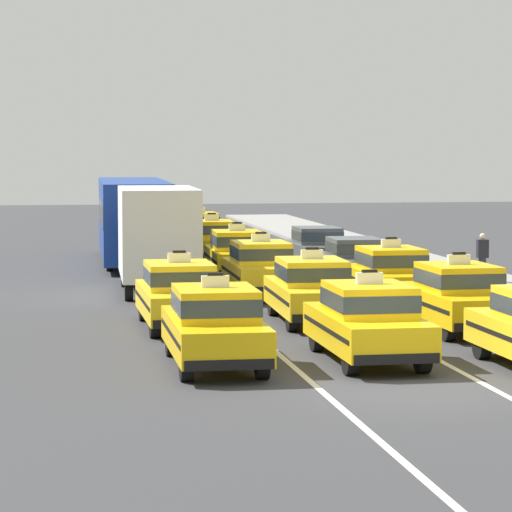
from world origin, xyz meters
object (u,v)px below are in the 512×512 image
object	(u,v)px
taxi_left_nearest	(215,325)
taxi_center_second	(311,289)
taxi_center_third	(260,267)
sedan_right_fifth	(317,247)
pedestrian_near_crosswalk	(482,257)
taxi_left_second	(179,294)
taxi_center_nearest	(368,321)
taxi_right_third	(390,274)
taxi_center_sixth	(198,230)
taxi_right_second	(457,296)
taxi_center_fourth	(237,253)
sedan_right_fourth	(354,260)
taxi_center_fifth	(211,240)
box_truck_left_third	(157,235)
bus_left_fourth	(133,216)

from	to	relation	value
taxi_left_nearest	taxi_center_second	world-z (taller)	same
taxi_center_third	sedan_right_fifth	bearing A→B (deg)	66.47
sedan_right_fifth	pedestrian_near_crosswalk	size ratio (longest dim) A/B	2.73
taxi_left_second	taxi_center_third	bearing A→B (deg)	64.42
taxi_center_second	taxi_center_nearest	bearing A→B (deg)	-90.76
taxi_left_nearest	taxi_right_third	size ratio (longest dim) A/B	1.00
taxi_center_sixth	pedestrian_near_crosswalk	world-z (taller)	taxi_center_sixth
taxi_left_nearest	pedestrian_near_crosswalk	size ratio (longest dim) A/B	2.89
taxi_center_sixth	taxi_right_second	distance (m)	26.26
taxi_center_fourth	taxi_center_sixth	bearing A→B (deg)	89.05
taxi_left_second	taxi_center_sixth	distance (m)	24.68
taxi_right_second	sedan_right_fourth	world-z (taller)	taxi_right_second
taxi_center_second	sedan_right_fifth	xyz separation A→B (m)	(3.23, 14.22, -0.03)
taxi_left_second	sedan_right_fourth	distance (m)	11.10
sedan_right_fifth	pedestrian_near_crosswalk	bearing A→B (deg)	-57.97
taxi_center_fourth	sedan_right_fifth	distance (m)	4.40
taxi_center_sixth	taxi_center_fifth	bearing A→B (deg)	-92.25
taxi_center_second	taxi_center_fifth	world-z (taller)	same
box_truck_left_third	taxi_center_nearest	size ratio (longest dim) A/B	1.54
taxi_center_sixth	taxi_right_second	world-z (taller)	same
taxi_right_second	taxi_center_third	bearing A→B (deg)	112.70
taxi_center_fifth	taxi_right_third	bearing A→B (deg)	-77.37
pedestrian_near_crosswalk	taxi_center_fifth	bearing A→B (deg)	126.79
taxi_center_second	taxi_center_fifth	xyz separation A→B (m)	(-0.23, 17.77, 0.00)
bus_left_fourth	taxi_center_third	distance (m)	12.42
sedan_right_fifth	taxi_center_nearest	bearing A→B (deg)	-99.24
taxi_center_third	taxi_right_third	size ratio (longest dim) A/B	1.00
taxi_center_nearest	pedestrian_near_crosswalk	xyz separation A→B (m)	(7.39, 13.80, 0.07)
taxi_left_second	sedan_right_fifth	world-z (taller)	taxi_left_second
sedan_right_fourth	taxi_center_third	bearing A→B (deg)	-147.39
taxi_left_nearest	taxi_center_sixth	xyz separation A→B (m)	(3.35, 30.21, 0.00)
taxi_center_fourth	sedan_right_fourth	xyz separation A→B (m)	(3.40, -3.02, -0.03)
taxi_left_second	pedestrian_near_crosswalk	distance (m)	13.50
taxi_left_second	bus_left_fourth	distance (m)	18.70
taxi_left_second	taxi_right_third	distance (m)	7.50
taxi_center_third	taxi_right_third	world-z (taller)	same
box_truck_left_third	bus_left_fourth	size ratio (longest dim) A/B	0.62
taxi_left_second	taxi_center_second	bearing A→B (deg)	7.57
taxi_center_nearest	taxi_center_third	distance (m)	12.30
sedan_right_fifth	taxi_left_second	bearing A→B (deg)	-114.47
taxi_center_fourth	taxi_right_second	size ratio (longest dim) A/B	1.00
taxi_center_third	taxi_right_second	world-z (taller)	same
taxi_left_nearest	taxi_center_nearest	xyz separation A→B (m)	(3.25, 0.13, 0.00)
taxi_left_second	bus_left_fourth	bearing A→B (deg)	89.38
taxi_center_nearest	bus_left_fourth	bearing A→B (deg)	97.42
taxi_right_third	sedan_right_fifth	distance (m)	10.87
taxi_center_nearest	taxi_right_second	xyz separation A→B (m)	(3.28, 4.02, 0.00)
taxi_center_nearest	taxi_left_second	bearing A→B (deg)	120.82
box_truck_left_third	sedan_right_fifth	distance (m)	9.08
taxi_right_second	pedestrian_near_crosswalk	xyz separation A→B (m)	(4.11, 9.78, 0.07)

